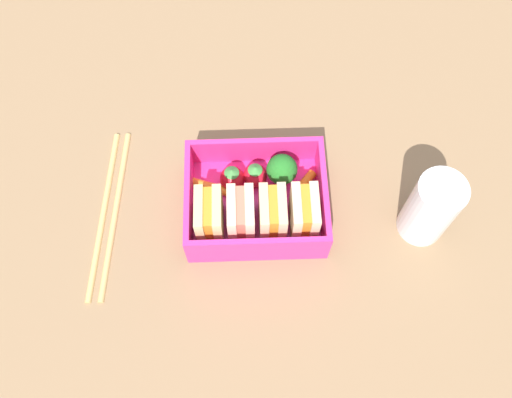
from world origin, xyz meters
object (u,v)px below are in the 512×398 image
object	(u,v)px
sandwich_center	(241,215)
strawberry_far_left	(232,178)
chopstick_pair	(109,215)
sandwich_left	(304,213)
carrot_stick_far_left	(208,186)
sandwich_center_left	(273,214)
carrot_stick_left	(303,184)
broccoli_floret	(282,170)
strawberry_left	(257,175)
drinking_glass	(431,208)
sandwich_center_right	(209,216)

from	to	relation	value
sandwich_center	strawberry_far_left	world-z (taller)	sandwich_center
strawberry_far_left	chopstick_pair	world-z (taller)	strawberry_far_left
sandwich_left	carrot_stick_far_left	bearing A→B (deg)	-23.81
sandwich_left	sandwich_center_left	world-z (taller)	same
carrot_stick_left	chopstick_pair	bearing A→B (deg)	6.50
broccoli_floret	strawberry_left	xyz separation A→B (cm)	(2.70, 0.04, -0.99)
broccoli_floret	strawberry_left	size ratio (longest dim) A/B	1.30
strawberry_far_left	drinking_glass	world-z (taller)	drinking_glass
carrot_stick_left	chopstick_pair	xyz separation A→B (cm)	(21.89, 2.50, -1.37)
carrot_stick_left	carrot_stick_far_left	bearing A→B (deg)	-0.60
broccoli_floret	carrot_stick_far_left	xyz separation A→B (cm)	(8.24, 0.79, -1.94)
sandwich_left	drinking_glass	world-z (taller)	drinking_glass
strawberry_far_left	sandwich_center_left	bearing A→B (deg)	130.13
broccoli_floret	strawberry_far_left	xyz separation A→B (cm)	(5.50, 0.32, -0.97)
sandwich_left	sandwich_center_left	bearing A→B (deg)	0.00
carrot_stick_left	carrot_stick_far_left	xyz separation A→B (cm)	(10.66, -0.11, -0.00)
sandwich_center_right	chopstick_pair	world-z (taller)	sandwich_center_right
carrot_stick_left	broccoli_floret	bearing A→B (deg)	-20.49
drinking_glass	strawberry_left	bearing A→B (deg)	-17.20
sandwich_center_left	chopstick_pair	xyz separation A→B (cm)	(18.20, -1.94, -3.62)
sandwich_center	carrot_stick_far_left	world-z (taller)	sandwich_center
strawberry_left	drinking_glass	bearing A→B (deg)	162.80
sandwich_center	carrot_stick_far_left	size ratio (longest dim) A/B	1.14
sandwich_center	strawberry_far_left	distance (cm)	5.26
sandwich_center_right	chopstick_pair	size ratio (longest dim) A/B	0.27
sandwich_center_right	broccoli_floret	size ratio (longest dim) A/B	1.30
carrot_stick_left	broccoli_floret	xyz separation A→B (cm)	(2.42, -0.90, 1.94)
sandwich_center_left	broccoli_floret	distance (cm)	5.49
sandwich_center	broccoli_floret	size ratio (longest dim) A/B	1.30
sandwich_left	strawberry_left	world-z (taller)	sandwich_left
sandwich_center	drinking_glass	world-z (taller)	drinking_glass
carrot_stick_far_left	drinking_glass	xyz separation A→B (cm)	(-23.44, 4.79, 3.00)
sandwich_left	carrot_stick_far_left	distance (cm)	11.48
chopstick_pair	sandwich_left	bearing A→B (deg)	174.86
carrot_stick_left	strawberry_far_left	bearing A→B (deg)	-4.23
sandwich_center	drinking_glass	xyz separation A→B (cm)	(-19.80, 0.24, 0.74)
sandwich_left	broccoli_floret	bearing A→B (deg)	-68.91
strawberry_far_left	drinking_glass	distance (cm)	21.45
carrot_stick_left	sandwich_center	bearing A→B (deg)	32.27
sandwich_center_left	drinking_glass	world-z (taller)	drinking_glass
sandwich_center_right	strawberry_left	size ratio (longest dim) A/B	1.69
strawberry_far_left	sandwich_center_right	bearing A→B (deg)	64.16
sandwich_center	strawberry_far_left	bearing A→B (deg)	-79.83
sandwich_center_left	broccoli_floret	size ratio (longest dim) A/B	1.30
strawberry_far_left	drinking_glass	bearing A→B (deg)	165.75
sandwich_left	sandwich_center	distance (cm)	6.66
sandwich_center_right	drinking_glass	world-z (taller)	drinking_glass
carrot_stick_left	drinking_glass	world-z (taller)	drinking_glass
chopstick_pair	carrot_stick_far_left	bearing A→B (deg)	-166.93
carrot_stick_far_left	drinking_glass	distance (cm)	24.11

